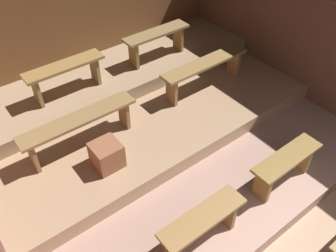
{
  "coord_description": "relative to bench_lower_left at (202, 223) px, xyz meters",
  "views": [
    {
      "loc": [
        -2.2,
        0.25,
        3.76
      ],
      "look_at": [
        -0.01,
        3.09,
        0.54
      ],
      "focal_mm": 37.71,
      "sensor_mm": 36.0,
      "label": 1
    }
  ],
  "objects": [
    {
      "name": "bench_upper_right",
      "position": [
        1.47,
        2.78,
        0.46
      ],
      "size": [
        1.14,
        0.28,
        0.47
      ],
      "color": "olive",
      "rests_on": "platform_upper"
    },
    {
      "name": "ground",
      "position": [
        0.68,
        0.94,
        -0.61
      ],
      "size": [
        5.61,
        5.99,
        0.08
      ],
      "primitive_type": "cube",
      "color": "tan"
    },
    {
      "name": "bench_lower_right",
      "position": [
        1.35,
        0.0,
        0.0
      ],
      "size": [
        1.01,
        0.28,
        0.47
      ],
      "color": "olive",
      "rests_on": "platform_lower"
    },
    {
      "name": "bench_middle_left",
      "position": [
        -0.39,
        1.91,
        0.25
      ],
      "size": [
        1.54,
        0.28,
        0.47
      ],
      "color": "olive",
      "rests_on": "platform_middle"
    },
    {
      "name": "bench_lower_left",
      "position": [
        0.0,
        0.0,
        0.0
      ],
      "size": [
        1.01,
        0.28,
        0.47
      ],
      "color": "olive",
      "rests_on": "platform_lower"
    },
    {
      "name": "wooden_crate_middle",
      "position": [
        -0.31,
        1.4,
        0.05
      ],
      "size": [
        0.34,
        0.34,
        0.34
      ],
      "primitive_type": "cube",
      "color": "brown",
      "rests_on": "platform_middle"
    },
    {
      "name": "platform_middle",
      "position": [
        0.68,
        2.21,
        -0.23
      ],
      "size": [
        4.81,
        2.65,
        0.23
      ],
      "primitive_type": "cube",
      "color": "tan",
      "rests_on": "platform_lower"
    },
    {
      "name": "bench_middle_right",
      "position": [
        1.74,
        1.91,
        0.25
      ],
      "size": [
        1.54,
        0.28,
        0.47
      ],
      "color": "olive",
      "rests_on": "platform_middle"
    },
    {
      "name": "bench_upper_left",
      "position": [
        -0.12,
        2.78,
        0.46
      ],
      "size": [
        1.14,
        0.28,
        0.47
      ],
      "color": "olive",
      "rests_on": "platform_upper"
    },
    {
      "name": "wall_back",
      "position": [
        0.68,
        3.57,
        0.59
      ],
      "size": [
        5.61,
        0.06,
        2.31
      ],
      "primitive_type": "cube",
      "color": "brown",
      "rests_on": "ground"
    },
    {
      "name": "platform_upper",
      "position": [
        0.68,
        2.92,
        -0.0
      ],
      "size": [
        4.81,
        1.24,
        0.23
      ],
      "primitive_type": "cube",
      "color": "#A08263",
      "rests_on": "platform_middle"
    },
    {
      "name": "platform_lower",
      "position": [
        0.68,
        1.54,
        -0.46
      ],
      "size": [
        4.81,
        3.99,
        0.23
      ],
      "primitive_type": "cube",
      "color": "#A37D6D",
      "rests_on": "ground"
    },
    {
      "name": "wall_right",
      "position": [
        3.11,
        0.94,
        0.59
      ],
      "size": [
        0.06,
        5.99,
        2.31
      ],
      "primitive_type": "cube",
      "color": "brown",
      "rests_on": "ground"
    }
  ]
}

